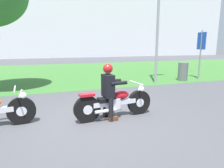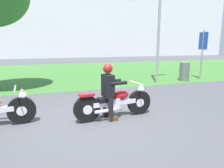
% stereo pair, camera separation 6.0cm
% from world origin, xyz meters
% --- Properties ---
extents(ground, '(120.00, 120.00, 0.00)m').
position_xyz_m(ground, '(0.00, 0.00, 0.00)').
color(ground, '#4C4C51').
extents(grass_verge, '(60.00, 12.00, 0.01)m').
position_xyz_m(grass_verge, '(0.00, 9.41, 0.00)').
color(grass_verge, '#3D7533').
rests_on(grass_verge, ground).
extents(motorcycle_lead, '(2.11, 0.66, 0.88)m').
position_xyz_m(motorcycle_lead, '(0.59, 0.10, 0.40)').
color(motorcycle_lead, black).
rests_on(motorcycle_lead, ground).
extents(rider_lead, '(0.58, 0.49, 1.41)m').
position_xyz_m(rider_lead, '(0.43, 0.09, 0.82)').
color(rider_lead, black).
rests_on(rider_lead, ground).
extents(streetlight_pole, '(0.96, 0.20, 5.68)m').
position_xyz_m(streetlight_pole, '(4.18, 3.91, 3.55)').
color(streetlight_pole, gray).
rests_on(streetlight_pole, ground).
extents(trash_can, '(0.50, 0.50, 0.94)m').
position_xyz_m(trash_can, '(5.77, 4.06, 0.47)').
color(trash_can, '#595E5B').
rests_on(trash_can, ground).
extents(sign_banner, '(0.08, 0.60, 2.60)m').
position_xyz_m(sign_banner, '(6.96, 4.23, 1.72)').
color(sign_banner, gray).
rests_on(sign_banner, ground).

